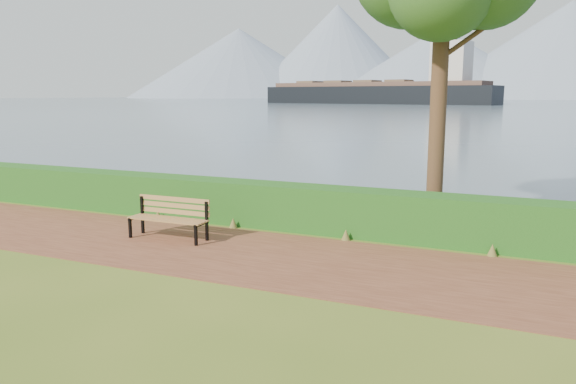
% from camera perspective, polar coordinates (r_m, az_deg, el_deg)
% --- Properties ---
extents(ground, '(140.00, 140.00, 0.00)m').
position_cam_1_polar(ground, '(10.69, -5.85, -6.59)').
color(ground, '#49631C').
rests_on(ground, ground).
extents(path, '(40.00, 3.40, 0.01)m').
position_cam_1_polar(path, '(10.94, -5.07, -6.17)').
color(path, '#592F1E').
rests_on(path, ground).
extents(hedge, '(32.00, 0.85, 1.00)m').
position_cam_1_polar(hedge, '(12.82, -0.12, -1.45)').
color(hedge, '#144513').
rests_on(hedge, ground).
extents(water, '(700.00, 510.00, 0.00)m').
position_cam_1_polar(water, '(268.94, 23.15, 8.49)').
color(water, slate).
rests_on(water, ground).
extents(mountains, '(585.00, 190.00, 70.00)m').
position_cam_1_polar(mountains, '(415.90, 22.53, 12.58)').
color(mountains, slate).
rests_on(mountains, ground).
extents(bench, '(1.76, 0.55, 0.88)m').
position_cam_1_polar(bench, '(12.11, -11.89, -2.33)').
color(bench, black).
rests_on(bench, ground).
extents(cargo_ship, '(76.00, 26.73, 22.82)m').
position_cam_1_polar(cargo_ship, '(178.31, 9.56, 9.90)').
color(cargo_ship, black).
rests_on(cargo_ship, ground).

